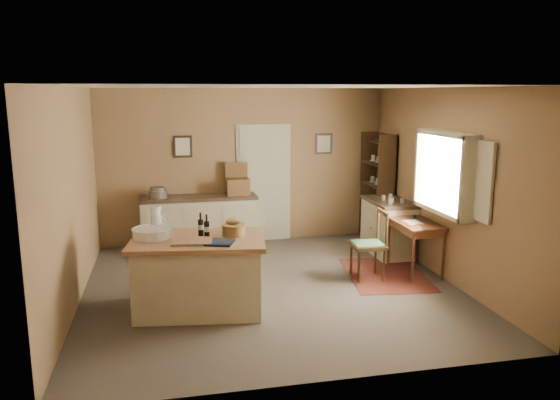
# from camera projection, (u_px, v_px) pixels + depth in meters

# --- Properties ---
(ground) EXTENTS (5.00, 5.00, 0.00)m
(ground) POSITION_uv_depth(u_px,v_px,m) (272.00, 288.00, 7.46)
(ground) COLOR brown
(ground) RESTS_ON ground
(wall_back) EXTENTS (5.00, 0.10, 2.70)m
(wall_back) POSITION_uv_depth(u_px,v_px,m) (244.00, 166.00, 9.59)
(wall_back) COLOR brown
(wall_back) RESTS_ON ground
(wall_front) EXTENTS (5.00, 0.10, 2.70)m
(wall_front) POSITION_uv_depth(u_px,v_px,m) (327.00, 241.00, 4.80)
(wall_front) COLOR brown
(wall_front) RESTS_ON ground
(wall_left) EXTENTS (0.10, 5.00, 2.70)m
(wall_left) POSITION_uv_depth(u_px,v_px,m) (71.00, 199.00, 6.68)
(wall_left) COLOR brown
(wall_left) RESTS_ON ground
(wall_right) EXTENTS (0.10, 5.00, 2.70)m
(wall_right) POSITION_uv_depth(u_px,v_px,m) (445.00, 185.00, 7.71)
(wall_right) COLOR brown
(wall_right) RESTS_ON ground
(ceiling) EXTENTS (5.00, 5.00, 0.00)m
(ceiling) POSITION_uv_depth(u_px,v_px,m) (271.00, 87.00, 6.93)
(ceiling) COLOR silver
(ceiling) RESTS_ON wall_back
(door) EXTENTS (0.97, 0.06, 2.11)m
(door) POSITION_uv_depth(u_px,v_px,m) (264.00, 182.00, 9.69)
(door) COLOR #BBBC9E
(door) RESTS_ON ground
(framed_prints) EXTENTS (2.82, 0.02, 0.38)m
(framed_prints) POSITION_uv_depth(u_px,v_px,m) (255.00, 145.00, 9.54)
(framed_prints) COLOR black
(framed_prints) RESTS_ON ground
(window) EXTENTS (0.25, 1.99, 1.12)m
(window) POSITION_uv_depth(u_px,v_px,m) (448.00, 173.00, 7.46)
(window) COLOR beige
(window) RESTS_ON ground
(work_island) EXTENTS (1.72, 1.25, 1.20)m
(work_island) POSITION_uv_depth(u_px,v_px,m) (198.00, 272.00, 6.64)
(work_island) COLOR beige
(work_island) RESTS_ON ground
(sideboard) EXTENTS (1.96, 0.56, 1.18)m
(sideboard) POSITION_uv_depth(u_px,v_px,m) (200.00, 220.00, 9.30)
(sideboard) COLOR beige
(sideboard) RESTS_ON ground
(rug) EXTENTS (1.30, 1.73, 0.01)m
(rug) POSITION_uv_depth(u_px,v_px,m) (386.00, 274.00, 8.01)
(rug) COLOR #561A13
(rug) RESTS_ON ground
(writing_desk) EXTENTS (0.55, 0.90, 0.82)m
(writing_desk) POSITION_uv_depth(u_px,v_px,m) (416.00, 229.00, 7.99)
(writing_desk) COLOR #3C1E11
(writing_desk) RESTS_ON ground
(desk_chair) EXTENTS (0.48, 0.48, 0.97)m
(desk_chair) POSITION_uv_depth(u_px,v_px,m) (368.00, 246.00, 7.77)
(desk_chair) COLOR black
(desk_chair) RESTS_ON ground
(right_cabinet) EXTENTS (0.60, 1.08, 0.99)m
(right_cabinet) POSITION_uv_depth(u_px,v_px,m) (388.00, 227.00, 8.97)
(right_cabinet) COLOR beige
(right_cabinet) RESTS_ON ground
(shelving_unit) EXTENTS (0.33, 0.87, 1.93)m
(shelving_unit) POSITION_uv_depth(u_px,v_px,m) (379.00, 188.00, 9.67)
(shelving_unit) COLOR black
(shelving_unit) RESTS_ON ground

